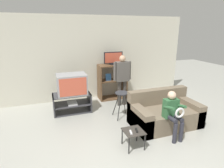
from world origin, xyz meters
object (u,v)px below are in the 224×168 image
object	(u,v)px
media_shelf	(112,81)
television_flat	(113,59)
tv_stand	(72,103)
remote_control_white	(131,132)
television_main	(72,84)
remote_control_black	(137,130)
snack_table	(133,133)
person_standing_adult	(122,76)
couch	(164,114)
folding_stool	(122,97)
person_seated_child	(173,111)

from	to	relation	value
media_shelf	television_flat	bearing A→B (deg)	-3.13
tv_stand	remote_control_white	distance (m)	2.23
television_main	remote_control_black	size ratio (longest dim) A/B	5.30
snack_table	person_standing_adult	world-z (taller)	person_standing_adult
media_shelf	person_standing_adult	xyz separation A→B (m)	(0.07, -0.64, 0.33)
couch	folding_stool	bearing A→B (deg)	138.52
media_shelf	remote_control_white	size ratio (longest dim) A/B	7.74
person_seated_child	remote_control_white	bearing A→B (deg)	-173.21
television_flat	remote_control_white	size ratio (longest dim) A/B	4.19
folding_stool	remote_control_black	world-z (taller)	folding_stool
tv_stand	media_shelf	world-z (taller)	media_shelf
remote_control_white	remote_control_black	bearing A→B (deg)	26.59
couch	person_standing_adult	distance (m)	1.63
media_shelf	remote_control_white	world-z (taller)	media_shelf
remote_control_white	person_seated_child	world-z (taller)	person_seated_child
person_standing_adult	media_shelf	bearing A→B (deg)	96.53
tv_stand	person_standing_adult	xyz separation A→B (m)	(1.47, -0.01, 0.64)
television_main	remote_control_black	xyz separation A→B (m)	(0.91, -2.04, -0.42)
remote_control_black	remote_control_white	size ratio (longest dim) A/B	1.00
television_main	couch	size ratio (longest dim) A/B	0.49
media_shelf	person_standing_adult	size ratio (longest dim) A/B	0.75
tv_stand	couch	size ratio (longest dim) A/B	0.64
person_standing_adult	person_seated_child	xyz separation A→B (m)	(0.32, -1.94, -0.31)
television_flat	couch	xyz separation A→B (m)	(0.53, -2.07, -1.03)
remote_control_white	couch	world-z (taller)	couch
remote_control_black	remote_control_white	world-z (taller)	same
remote_control_black	person_standing_adult	distance (m)	2.17
snack_table	person_standing_adult	size ratio (longest dim) A/B	0.25
television_flat	snack_table	world-z (taller)	television_flat
remote_control_white	person_seated_child	size ratio (longest dim) A/B	0.15
tv_stand	snack_table	world-z (taller)	tv_stand
remote_control_white	person_standing_adult	size ratio (longest dim) A/B	0.10
tv_stand	remote_control_black	world-z (taller)	tv_stand
television_flat	person_standing_adult	bearing A→B (deg)	-86.35
media_shelf	person_seated_child	distance (m)	2.62
folding_stool	remote_control_black	bearing A→B (deg)	-100.13
media_shelf	television_flat	world-z (taller)	television_flat
media_shelf	remote_control_black	bearing A→B (deg)	-99.78
remote_control_white	person_standing_adult	xyz separation A→B (m)	(0.67, 2.06, 0.54)
television_main	person_seated_child	distance (m)	2.64
tv_stand	television_flat	size ratio (longest dim) A/B	1.65
remote_control_black	television_main	bearing A→B (deg)	131.59
couch	person_standing_adult	xyz separation A→B (m)	(-0.49, 1.43, 0.62)
snack_table	remote_control_white	xyz separation A→B (m)	(-0.08, -0.05, 0.06)
snack_table	folding_stool	bearing A→B (deg)	77.34
folding_stool	person_seated_child	xyz separation A→B (m)	(0.62, -1.21, 0.05)
person_standing_adult	snack_table	bearing A→B (deg)	-106.34
remote_control_black	media_shelf	bearing A→B (deg)	97.88
snack_table	couch	size ratio (longest dim) A/B	0.24
television_flat	couch	size ratio (longest dim) A/B	0.39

